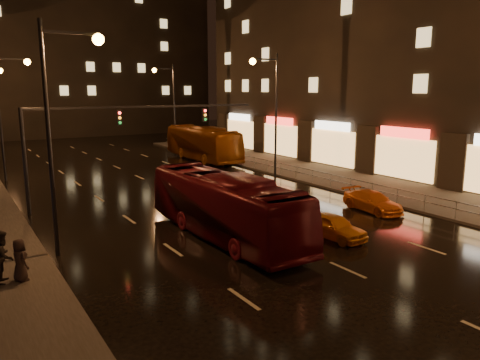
% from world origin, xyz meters
% --- Properties ---
extents(ground, '(140.00, 140.00, 0.00)m').
position_xyz_m(ground, '(0.00, 20.00, 0.00)').
color(ground, black).
rests_on(ground, ground).
extents(sidewalk_right, '(7.00, 70.00, 0.15)m').
position_xyz_m(sidewalk_right, '(13.50, 15.00, 0.07)').
color(sidewalk_right, '#38332D').
rests_on(sidewalk_right, ground).
extents(building_right, '(18.00, 50.00, 30.00)m').
position_xyz_m(building_right, '(26.00, 20.00, 15.00)').
color(building_right, black).
rests_on(building_right, ground).
extents(building_distant, '(44.00, 16.00, 36.00)m').
position_xyz_m(building_distant, '(4.00, 72.00, 18.00)').
color(building_distant, black).
rests_on(building_distant, ground).
extents(traffic_signal, '(15.31, 0.32, 6.20)m').
position_xyz_m(traffic_signal, '(-5.06, 20.00, 4.74)').
color(traffic_signal, black).
rests_on(traffic_signal, ground).
extents(railing_right, '(0.05, 56.00, 1.00)m').
position_xyz_m(railing_right, '(10.20, 18.00, 0.90)').
color(railing_right, '#99999E').
rests_on(railing_right, sidewalk_right).
extents(bus_red, '(2.77, 11.43, 3.18)m').
position_xyz_m(bus_red, '(-2.05, 10.39, 1.59)').
color(bus_red, '#510B14').
rests_on(bus_red, ground).
extents(bus_curb, '(3.33, 12.46, 3.45)m').
position_xyz_m(bus_curb, '(9.00, 33.83, 1.72)').
color(bus_curb, '#84400D').
rests_on(bus_curb, ground).
extents(taxi_near, '(1.74, 3.70, 1.22)m').
position_xyz_m(taxi_near, '(2.37, 7.40, 0.61)').
color(taxi_near, orange).
rests_on(taxi_near, ground).
extents(taxi_far, '(1.94, 4.20, 1.19)m').
position_xyz_m(taxi_far, '(8.00, 10.00, 0.59)').
color(taxi_far, orange).
rests_on(taxi_far, ground).
extents(pedestrian_b, '(1.00, 1.14, 1.97)m').
position_xyz_m(pedestrian_b, '(-11.91, 9.68, 1.14)').
color(pedestrian_b, black).
rests_on(pedestrian_b, sidewalk_left).
extents(pedestrian_c, '(0.75, 0.92, 1.62)m').
position_xyz_m(pedestrian_c, '(-11.38, 9.48, 0.96)').
color(pedestrian_c, black).
rests_on(pedestrian_c, sidewalk_left).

